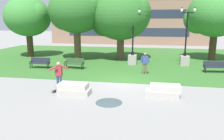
# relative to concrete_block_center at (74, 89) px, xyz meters

# --- Properties ---
(ground_plane) EXTENTS (140.00, 140.00, 0.00)m
(ground_plane) POSITION_rel_concrete_block_center_xyz_m (2.46, 2.74, -0.31)
(ground_plane) COLOR gray
(grass_lawn) EXTENTS (40.00, 20.00, 0.02)m
(grass_lawn) POSITION_rel_concrete_block_center_xyz_m (2.46, 12.74, -0.30)
(grass_lawn) COLOR #336628
(grass_lawn) RESTS_ON ground
(concrete_block_center) EXTENTS (1.80, 0.90, 0.64)m
(concrete_block_center) POSITION_rel_concrete_block_center_xyz_m (0.00, 0.00, 0.00)
(concrete_block_center) COLOR #B2ADA3
(concrete_block_center) RESTS_ON ground
(concrete_block_left) EXTENTS (1.88, 0.90, 0.64)m
(concrete_block_left) POSITION_rel_concrete_block_center_xyz_m (5.04, 0.61, 0.00)
(concrete_block_left) COLOR #B2ADA3
(concrete_block_left) RESTS_ON ground
(person_skateboarder) EXTENTS (1.07, 0.63, 1.71)m
(person_skateboarder) POSITION_rel_concrete_block_center_xyz_m (-1.19, 0.72, 0.67)
(person_skateboarder) COLOR #384C7A
(person_skateboarder) RESTS_ON ground
(skateboard) EXTENTS (0.47, 1.04, 0.14)m
(skateboard) POSITION_rel_concrete_block_center_xyz_m (-1.18, 0.39, -0.22)
(skateboard) COLOR black
(skateboard) RESTS_ON ground
(puddle) EXTENTS (1.39, 1.39, 0.01)m
(puddle) POSITION_rel_concrete_block_center_xyz_m (2.23, -0.96, -0.30)
(puddle) COLOR #47515B
(puddle) RESTS_ON ground
(park_bench_near_left) EXTENTS (1.81, 0.57, 0.90)m
(park_bench_near_left) POSITION_rel_concrete_block_center_xyz_m (-5.37, 6.19, 0.23)
(park_bench_near_left) COLOR #1E232D
(park_bench_near_left) RESTS_ON grass_lawn
(park_bench_near_right) EXTENTS (1.84, 0.70, 0.90)m
(park_bench_near_right) POSITION_rel_concrete_block_center_xyz_m (9.41, 7.09, 0.23)
(park_bench_near_right) COLOR #1E232D
(park_bench_near_right) RESTS_ON grass_lawn
(park_bench_far_left) EXTENTS (1.85, 0.77, 0.90)m
(park_bench_far_left) POSITION_rel_concrete_block_center_xyz_m (-2.30, 6.53, 0.23)
(park_bench_far_left) COLOR #284723
(park_bench_far_left) RESTS_ON grass_lawn
(lamp_post_right) EXTENTS (1.32, 0.80, 5.19)m
(lamp_post_right) POSITION_rel_concrete_block_center_xyz_m (2.55, 9.32, 0.76)
(lamp_post_right) COLOR gray
(lamp_post_right) RESTS_ON grass_lawn
(lamp_post_left) EXTENTS (1.32, 0.80, 5.30)m
(lamp_post_left) POSITION_rel_concrete_block_center_xyz_m (7.40, 9.64, 0.78)
(lamp_post_left) COLOR gray
(lamp_post_left) RESTS_ON grass_lawn
(tree_near_right) EXTENTS (5.91, 5.63, 7.22)m
(tree_near_right) POSITION_rel_concrete_block_center_xyz_m (10.59, 13.09, 4.47)
(tree_near_right) COLOR #42301E
(tree_near_right) RESTS_ON grass_lawn
(tree_near_left) EXTENTS (5.86, 5.59, 7.56)m
(tree_near_left) POSITION_rel_concrete_block_center_xyz_m (-3.50, 10.82, 4.81)
(tree_near_left) COLOR brown
(tree_near_left) RESTS_ON grass_lawn
(tree_far_left) EXTENTS (5.40, 5.14, 6.72)m
(tree_far_left) POSITION_rel_concrete_block_center_xyz_m (-9.60, 11.88, 4.17)
(tree_far_left) COLOR #42301E
(tree_far_left) RESTS_ON grass_lawn
(tree_far_right) EXTENTS (6.46, 6.15, 7.32)m
(tree_far_right) POSITION_rel_concrete_block_center_xyz_m (0.98, 11.65, 4.34)
(tree_far_right) COLOR brown
(tree_far_right) RESTS_ON grass_lawn
(person_bystander_near_lawn) EXTENTS (0.75, 0.33, 1.71)m
(person_bystander_near_lawn) POSITION_rel_concrete_block_center_xyz_m (3.84, 5.44, 0.68)
(person_bystander_near_lawn) COLOR brown
(person_bystander_near_lawn) RESTS_ON grass_lawn
(building_facade_distant) EXTENTS (27.76, 1.03, 11.33)m
(building_facade_distant) POSITION_rel_concrete_block_center_xyz_m (0.03, 27.24, 5.35)
(building_facade_distant) COLOR #8E6B56
(building_facade_distant) RESTS_ON ground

